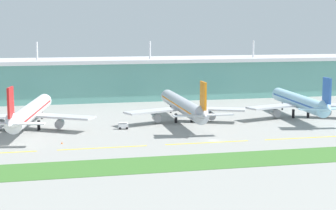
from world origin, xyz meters
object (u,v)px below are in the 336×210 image
Objects in this scene: airliner_far at (300,102)px; baggage_cart at (123,126)px; airliner_middle at (183,106)px; airliner_near at (30,112)px; safety_cone_right_wingtip at (62,143)px.

airliner_far is 75.99m from baggage_cart.
airliner_far is at bearing -0.44° from airliner_middle.
baggage_cart is (-25.38, -10.26, -5.19)m from airliner_middle.
airliner_far is (108.32, 2.87, -0.01)m from airliner_near.
airliner_middle is 99.06× the size of safety_cone_right_wingtip.
baggage_cart is at bearing -172.52° from airliner_far.
airliner_middle and airliner_far have the same top height.
airliner_near is 34.27m from baggage_cart.
airliner_near and airliner_far have the same top height.
airliner_middle is at bearing 22.01° from baggage_cart.
airliner_far is at bearing 1.52° from airliner_near.
airliner_near is 1.12× the size of airliner_far.
airliner_middle is 1.13× the size of airliner_far.
baggage_cart is at bearing -11.92° from airliner_near.
airliner_middle reaches higher than baggage_cart.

